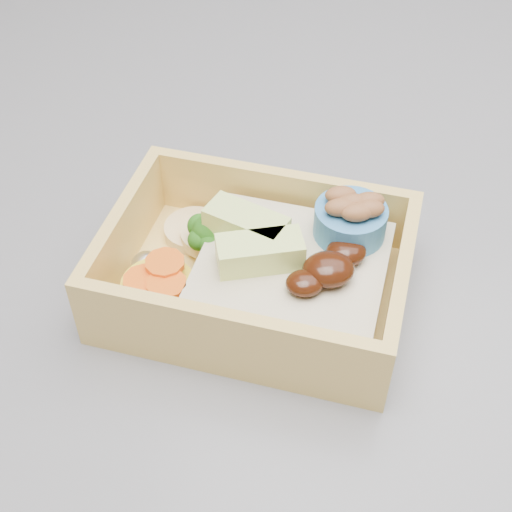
{
  "coord_description": "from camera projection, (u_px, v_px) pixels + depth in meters",
  "views": [
    {
      "loc": [
        0.09,
        -0.43,
        1.23
      ],
      "look_at": [
        0.12,
        -0.15,
        0.95
      ],
      "focal_mm": 50.0,
      "sensor_mm": 36.0,
      "label": 1
    }
  ],
  "objects": [
    {
      "name": "bento_box",
      "position": [
        266.0,
        269.0,
        0.4
      ],
      "size": [
        0.2,
        0.17,
        0.06
      ],
      "rotation": [
        0.0,
        0.0,
        -0.36
      ],
      "color": "#E2BA5D",
      "rests_on": "island"
    }
  ]
}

